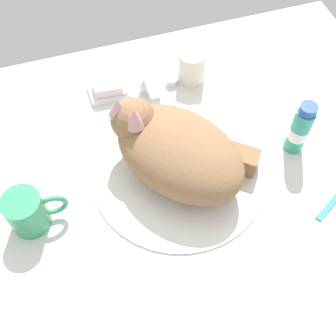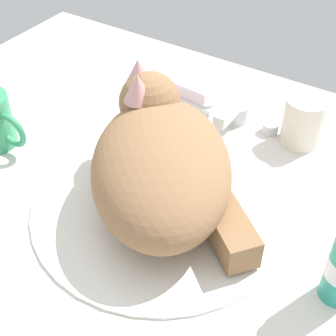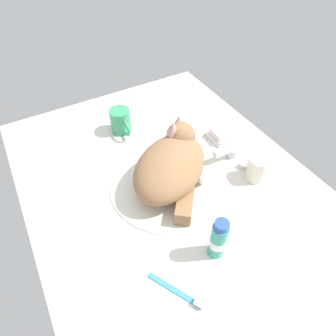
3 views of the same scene
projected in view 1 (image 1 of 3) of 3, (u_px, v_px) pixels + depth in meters
The scene contains 9 objects.
ground_plane at pixel (178, 175), 89.45cm from camera, with size 110.00×82.50×3.00cm, color silver.
sink_basin at pixel (179, 170), 87.80cm from camera, with size 36.40×36.40×0.90cm, color silver.
faucet at pixel (148, 87), 97.94cm from camera, with size 14.75×9.40×5.07cm.
cat at pixel (175, 148), 82.44cm from camera, with size 31.89×33.28×15.23cm.
coffee_mug at pixel (28, 212), 78.40cm from camera, with size 11.42×7.28×8.69cm.
rinse_cup at pixel (192, 66), 98.80cm from camera, with size 6.41×6.41×8.05cm.
soap_dish at pixel (109, 92), 99.18cm from camera, with size 9.00×6.40×1.20cm, color white.
soap_bar at pixel (108, 86), 97.64cm from camera, with size 6.33×4.88×2.46cm, color silver.
toothpaste_bottle at pixel (300, 129), 86.29cm from camera, with size 4.07×4.07×13.28cm.
Camera 1 is at (-15.89, -43.65, 74.99)cm, focal length 45.43 mm.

